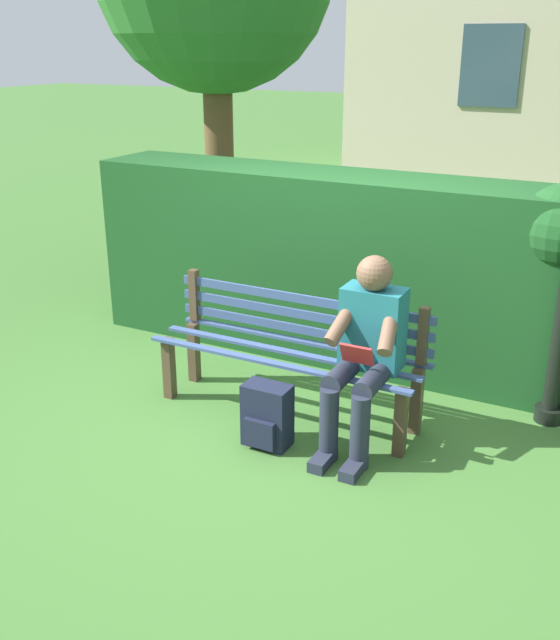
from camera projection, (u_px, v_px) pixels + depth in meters
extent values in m
plane|color=#3D6B2D|center=(287.00, 414.00, 5.04)|extent=(60.00, 60.00, 0.00)
cube|color=#4C3828|center=(401.00, 422.00, 4.46)|extent=(0.07, 0.07, 0.45)
cube|color=#4C3828|center=(169.00, 368.00, 5.20)|extent=(0.07, 0.07, 0.45)
cube|color=#4C3828|center=(416.00, 401.00, 4.72)|extent=(0.07, 0.07, 0.45)
cube|color=#4C3828|center=(194.00, 352.00, 5.46)|extent=(0.07, 0.07, 0.45)
cube|color=#384C7A|center=(301.00, 341.00, 5.05)|extent=(1.87, 0.06, 0.02)
cube|color=#384C7A|center=(287.00, 352.00, 4.87)|extent=(1.87, 0.06, 0.02)
cube|color=#384C7A|center=(272.00, 363.00, 4.70)|extent=(1.87, 0.06, 0.02)
cube|color=#4C3828|center=(423.00, 336.00, 4.60)|extent=(0.06, 0.06, 0.38)
cube|color=#4C3828|center=(194.00, 295.00, 5.33)|extent=(0.06, 0.06, 0.38)
cube|color=#384C7A|center=(300.00, 329.00, 5.01)|extent=(1.87, 0.02, 0.06)
cube|color=#384C7A|center=(300.00, 314.00, 4.97)|extent=(1.87, 0.02, 0.06)
cube|color=#384C7A|center=(300.00, 299.00, 4.93)|extent=(1.87, 0.02, 0.06)
cube|color=#1E6672|center=(373.00, 328.00, 4.54)|extent=(0.38, 0.22, 0.52)
sphere|color=brown|center=(374.00, 273.00, 4.40)|extent=(0.22, 0.22, 0.22)
cylinder|color=#232838|center=(374.00, 379.00, 4.41)|extent=(0.13, 0.42, 0.13)
cylinder|color=#232838|center=(344.00, 373.00, 4.50)|extent=(0.13, 0.42, 0.13)
cylinder|color=#232838|center=(360.00, 432.00, 4.33)|extent=(0.12, 0.12, 0.47)
cylinder|color=#232838|center=(329.00, 425.00, 4.41)|extent=(0.12, 0.12, 0.47)
cube|color=#232838|center=(353.00, 468.00, 4.33)|extent=(0.10, 0.24, 0.07)
cube|color=#232838|center=(323.00, 460.00, 4.42)|extent=(0.10, 0.24, 0.07)
cylinder|color=brown|center=(389.00, 330.00, 4.34)|extent=(0.14, 0.32, 0.26)
cylinder|color=brown|center=(342.00, 322.00, 4.47)|extent=(0.14, 0.32, 0.26)
cube|color=#B22626|center=(357.00, 354.00, 4.35)|extent=(0.20, 0.07, 0.13)
cube|color=#19471E|center=(370.00, 272.00, 5.65)|extent=(4.60, 0.68, 1.46)
sphere|color=#19471E|center=(244.00, 200.00, 6.04)|extent=(0.55, 0.55, 0.55)
cylinder|color=brown|center=(220.00, 157.00, 8.01)|extent=(0.31, 0.31, 2.40)
cube|color=#334756|center=(490.00, 66.00, 11.14)|extent=(0.90, 0.04, 1.20)
cube|color=#191E33|center=(267.00, 415.00, 4.59)|extent=(0.30, 0.17, 0.41)
cube|color=#191E33|center=(259.00, 434.00, 4.53)|extent=(0.21, 0.04, 0.18)
cylinder|color=#191E33|center=(287.00, 408.00, 4.63)|extent=(0.04, 0.04, 0.25)
cylinder|color=#191E33|center=(263.00, 402.00, 4.71)|extent=(0.04, 0.04, 0.25)
cylinder|color=black|center=(548.00, 414.00, 4.93)|extent=(0.19, 0.19, 0.10)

